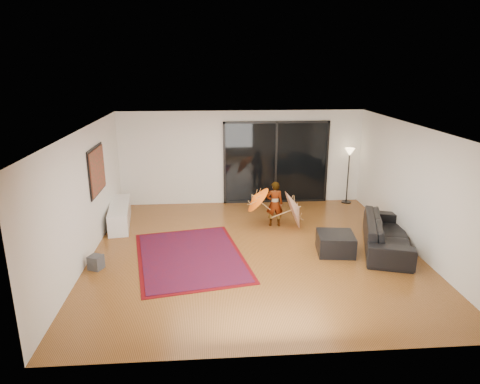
{
  "coord_description": "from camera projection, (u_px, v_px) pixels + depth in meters",
  "views": [
    {
      "loc": [
        -0.96,
        -8.56,
        3.94
      ],
      "look_at": [
        -0.24,
        0.9,
        1.1
      ],
      "focal_mm": 32.0,
      "sensor_mm": 36.0,
      "label": 1
    }
  ],
  "objects": [
    {
      "name": "sofa",
      "position": [
        387.0,
        234.0,
        9.44
      ],
      "size": [
        1.62,
        2.54,
        0.69
      ],
      "primitive_type": "imported",
      "rotation": [
        0.0,
        0.0,
        1.26
      ],
      "color": "black",
      "rests_on": "floor"
    },
    {
      "name": "parasol_orange",
      "position": [
        253.0,
        199.0,
        10.59
      ],
      "size": [
        0.62,
        0.74,
        0.84
      ],
      "rotation": [
        0.0,
        -0.86,
        0.0
      ],
      "color": "#FF620D",
      "rests_on": "child"
    },
    {
      "name": "sliding_door",
      "position": [
        276.0,
        163.0,
        12.42
      ],
      "size": [
        3.06,
        0.07,
        2.4
      ],
      "color": "black",
      "rests_on": "wall_back"
    },
    {
      "name": "painting",
      "position": [
        97.0,
        170.0,
        9.61
      ],
      "size": [
        0.04,
        1.28,
        1.08
      ],
      "color": "black",
      "rests_on": "wall_left"
    },
    {
      "name": "ottoman",
      "position": [
        335.0,
        243.0,
        9.26
      ],
      "size": [
        0.86,
        0.86,
        0.44
      ],
      "primitive_type": "cube",
      "rotation": [
        0.0,
        0.0,
        -0.13
      ],
      "color": "black",
      "rests_on": "floor"
    },
    {
      "name": "floor",
      "position": [
        254.0,
        251.0,
        9.38
      ],
      "size": [
        7.0,
        7.0,
        0.0
      ],
      "primitive_type": "plane",
      "color": "brown",
      "rests_on": "ground"
    },
    {
      "name": "media_console",
      "position": [
        120.0,
        214.0,
        10.92
      ],
      "size": [
        0.71,
        1.92,
        0.52
      ],
      "primitive_type": "cube",
      "rotation": [
        0.0,
        0.0,
        0.13
      ],
      "color": "white",
      "rests_on": "floor"
    },
    {
      "name": "floor_lamp",
      "position": [
        349.0,
        160.0,
        12.34
      ],
      "size": [
        0.28,
        0.28,
        1.63
      ],
      "color": "black",
      "rests_on": "floor"
    },
    {
      "name": "ceiling",
      "position": [
        255.0,
        128.0,
        8.6
      ],
      "size": [
        7.0,
        7.0,
        0.0
      ],
      "primitive_type": "plane",
      "rotation": [
        3.14,
        0.0,
        0.0
      ],
      "color": "white",
      "rests_on": "wall_back"
    },
    {
      "name": "parasol_white",
      "position": [
        299.0,
        208.0,
        10.65
      ],
      "size": [
        0.53,
        0.99,
        1.0
      ],
      "rotation": [
        0.0,
        1.21,
        0.0
      ],
      "color": "silver",
      "rests_on": "floor"
    },
    {
      "name": "wall_front",
      "position": [
        283.0,
        269.0,
        5.65
      ],
      "size": [
        7.0,
        0.0,
        7.0
      ],
      "primitive_type": "plane",
      "rotation": [
        -1.57,
        0.0,
        0.0
      ],
      "color": "silver",
      "rests_on": "floor"
    },
    {
      "name": "child",
      "position": [
        275.0,
        204.0,
        10.72
      ],
      "size": [
        0.43,
        0.3,
        1.16
      ],
      "primitive_type": "imported",
      "rotation": [
        0.0,
        0.0,
        3.1
      ],
      "color": "#999999",
      "rests_on": "floor"
    },
    {
      "name": "wall_left",
      "position": [
        85.0,
        196.0,
        8.74
      ],
      "size": [
        0.0,
        7.0,
        7.0
      ],
      "primitive_type": "plane",
      "rotation": [
        1.57,
        0.0,
        1.57
      ],
      "color": "silver",
      "rests_on": "floor"
    },
    {
      "name": "speaker",
      "position": [
        96.0,
        262.0,
        8.54
      ],
      "size": [
        0.33,
        0.33,
        0.28
      ],
      "primitive_type": "cube",
      "rotation": [
        0.0,
        0.0,
        -0.4
      ],
      "color": "#424244",
      "rests_on": "floor"
    },
    {
      "name": "wall_back",
      "position": [
        242.0,
        158.0,
        12.33
      ],
      "size": [
        7.0,
        0.0,
        7.0
      ],
      "primitive_type": "plane",
      "rotation": [
        1.57,
        0.0,
        0.0
      ],
      "color": "silver",
      "rests_on": "floor"
    },
    {
      "name": "wall_right",
      "position": [
        415.0,
        189.0,
        9.24
      ],
      "size": [
        0.0,
        7.0,
        7.0
      ],
      "primitive_type": "plane",
      "rotation": [
        1.57,
        0.0,
        -1.57
      ],
      "color": "silver",
      "rests_on": "floor"
    },
    {
      "name": "persian_rug",
      "position": [
        190.0,
        256.0,
        9.11
      ],
      "size": [
        2.7,
        3.39,
        0.02
      ],
      "rotation": [
        0.0,
        0.0,
        0.18
      ],
      "color": "#55070B",
      "rests_on": "floor"
    }
  ]
}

